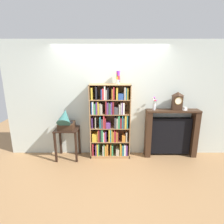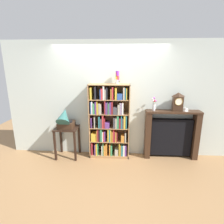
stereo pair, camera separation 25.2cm
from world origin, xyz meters
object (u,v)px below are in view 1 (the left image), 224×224
bookshelf (109,124)px  teacup_with_saucer (184,109)px  cup_stack (117,77)px  flower_vase (153,104)px  fireplace_mantel (170,133)px  side_table_left (67,137)px  gramophone (65,120)px  mantel_clock (176,101)px

bookshelf → teacup_with_saucer: bearing=0.8°
cup_stack → flower_vase: 0.98m
fireplace_mantel → flower_vase: size_ratio=4.02×
fireplace_mantel → flower_vase: 0.83m
cup_stack → side_table_left: size_ratio=0.38×
gramophone → teacup_with_saucer: size_ratio=4.12×
cup_stack → gramophone: 1.45m
gramophone → fireplace_mantel: bearing=4.7°
gramophone → flower_vase: (1.93, 0.17, 0.32)m
teacup_with_saucer → fireplace_mantel: bearing=174.8°
bookshelf → flower_vase: size_ratio=5.73×
side_table_left → fireplace_mantel: fireplace_mantel is taller
gramophone → teacup_with_saucer: gramophone is taller
cup_stack → bookshelf: bearing=-164.3°
mantel_clock → flower_vase: bearing=-179.6°
mantel_clock → bookshelf: bearing=-179.2°
side_table_left → gramophone: 0.42m
fireplace_mantel → mantel_clock: 0.77m
side_table_left → gramophone: gramophone is taller
fireplace_mantel → cup_stack: bearing=179.8°
cup_stack → teacup_with_saucer: bearing=-1.0°
cup_stack → fireplace_mantel: bearing=-0.2°
fireplace_mantel → mantel_clock: bearing=-19.8°
side_table_left → teacup_with_saucer: 2.68m
bookshelf → gramophone: 0.98m
bookshelf → cup_stack: (0.18, 0.05, 1.02)m
side_table_left → teacup_with_saucer: (2.61, 0.10, 0.62)m
cup_stack → side_table_left: bearing=-173.8°
side_table_left → flower_vase: bearing=2.7°
cup_stack → side_table_left: (-1.14, -0.12, -1.30)m
side_table_left → mantel_clock: mantel_clock is taller
side_table_left → flower_vase: flower_vase is taller
cup_stack → teacup_with_saucer: (1.47, -0.03, -0.68)m
side_table_left → teacup_with_saucer: bearing=2.1°
flower_vase → teacup_with_saucer: 0.69m
cup_stack → flower_vase: (0.79, -0.03, -0.57)m
bookshelf → fireplace_mantel: bearing=1.9°
cup_stack → side_table_left: 1.73m
bookshelf → mantel_clock: bookshelf is taller
gramophone → flower_vase: bearing=4.9°
cup_stack → side_table_left: cup_stack is taller
bookshelf → fireplace_mantel: 1.42m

